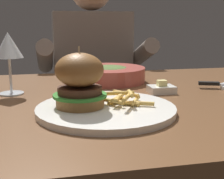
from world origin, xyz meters
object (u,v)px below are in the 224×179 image
object	(u,v)px
soup_bowl	(109,74)
butter_dish	(162,89)
main_plate	(106,109)
burger_sandwich	(80,80)
diner_person	(92,98)
wine_glass	(8,47)

from	to	relation	value
soup_bowl	butter_dish	bearing A→B (deg)	-61.14
main_plate	soup_bowl	world-z (taller)	soup_bowl
burger_sandwich	soup_bowl	xyz separation A→B (m)	(0.14, 0.34, -0.05)
main_plate	diner_person	size ratio (longest dim) A/B	0.26
butter_dish	diner_person	xyz separation A→B (m)	(-0.09, 0.68, -0.19)
wine_glass	diner_person	xyz separation A→B (m)	(0.31, 0.61, -0.30)
burger_sandwich	soup_bowl	bearing A→B (deg)	68.30
main_plate	wine_glass	xyz separation A→B (m)	(-0.22, 0.23, 0.12)
burger_sandwich	main_plate	bearing A→B (deg)	-10.16
diner_person	butter_dish	bearing A→B (deg)	-82.15
soup_bowl	diner_person	size ratio (longest dim) A/B	0.20
butter_dish	soup_bowl	world-z (taller)	soup_bowl
burger_sandwich	soup_bowl	size ratio (longest dim) A/B	0.55
wine_glass	butter_dish	world-z (taller)	wine_glass
burger_sandwich	wine_glass	world-z (taller)	wine_glass
burger_sandwich	butter_dish	xyz separation A→B (m)	(0.24, 0.14, -0.06)
soup_bowl	diner_person	xyz separation A→B (m)	(0.01, 0.48, -0.20)
wine_glass	diner_person	distance (m)	0.75
wine_glass	soup_bowl	xyz separation A→B (m)	(0.30, 0.12, -0.10)
main_plate	burger_sandwich	size ratio (longest dim) A/B	2.34
wine_glass	butter_dish	size ratio (longest dim) A/B	2.38
main_plate	diner_person	world-z (taller)	diner_person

